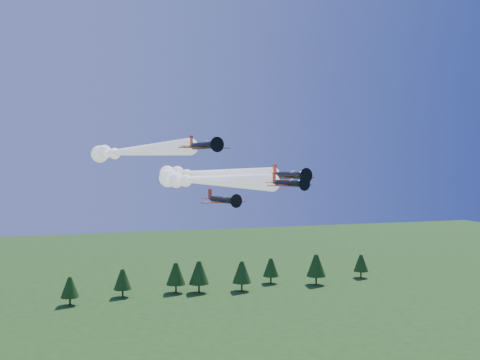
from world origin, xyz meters
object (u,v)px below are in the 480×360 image
object	(u,v)px
plane_left	(128,151)
plane_right	(204,174)
plane_lead	(202,180)
plane_slot	(222,200)

from	to	relation	value
plane_left	plane_right	xyz separation A→B (m)	(15.91, 4.97, -4.32)
plane_lead	plane_right	size ratio (longest dim) A/B	0.80
plane_left	plane_lead	bearing A→B (deg)	-55.42
plane_lead	plane_slot	bearing A→B (deg)	-97.42
plane_left	plane_slot	bearing A→B (deg)	-70.58
plane_lead	plane_left	bearing A→B (deg)	124.67
plane_lead	plane_slot	size ratio (longest dim) A/B	4.94
plane_lead	plane_slot	distance (m)	9.48
plane_right	plane_slot	distance (m)	24.64
plane_left	plane_slot	size ratio (longest dim) A/B	5.95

